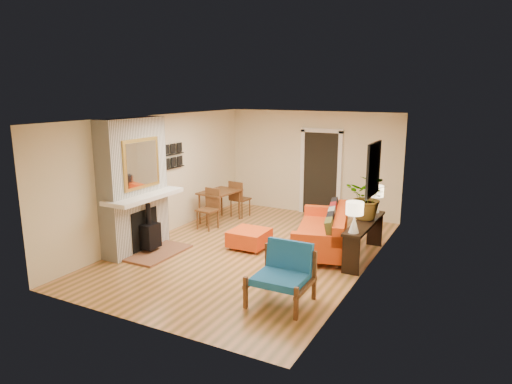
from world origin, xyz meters
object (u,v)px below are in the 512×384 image
(console_table, at_px, (364,229))
(lamp_far, at_px, (376,196))
(sofa, at_px, (326,231))
(houseplant, at_px, (368,197))
(dining_table, at_px, (222,197))
(lamp_near, at_px, (354,213))
(blue_chair, at_px, (284,271))
(ottoman, at_px, (249,237))

(console_table, xyz_separation_m, lamp_far, (0.00, 0.76, 0.49))
(sofa, distance_m, houseplant, 1.11)
(sofa, distance_m, dining_table, 2.94)
(lamp_near, xyz_separation_m, houseplant, (-0.01, 0.95, 0.09))
(sofa, height_order, console_table, sofa)
(console_table, relative_size, houseplant, 2.16)
(blue_chair, bearing_deg, lamp_near, 68.54)
(blue_chair, relative_size, dining_table, 0.51)
(blue_chair, bearing_deg, sofa, 94.54)
(console_table, distance_m, lamp_far, 0.90)
(blue_chair, height_order, houseplant, houseplant)
(houseplant, bearing_deg, lamp_far, 88.97)
(dining_table, bearing_deg, blue_chair, -45.95)
(blue_chair, distance_m, houseplant, 2.64)
(ottoman, distance_m, blue_chair, 2.44)
(blue_chair, bearing_deg, dining_table, 134.05)
(console_table, bearing_deg, ottoman, -168.34)
(lamp_near, height_order, houseplant, houseplant)
(lamp_near, distance_m, lamp_far, 1.51)
(ottoman, distance_m, lamp_far, 2.65)
(sofa, relative_size, ottoman, 3.22)
(ottoman, distance_m, dining_table, 2.00)
(blue_chair, height_order, lamp_far, lamp_far)
(sofa, bearing_deg, console_table, -12.29)
(console_table, bearing_deg, sofa, 167.71)
(lamp_far, height_order, houseplant, houseplant)
(sofa, bearing_deg, blue_chair, -85.46)
(ottoman, xyz_separation_m, console_table, (2.20, 0.45, 0.37))
(sofa, xyz_separation_m, console_table, (0.80, -0.17, 0.20))
(dining_table, bearing_deg, console_table, -13.28)
(ottoman, xyz_separation_m, dining_table, (-1.45, 1.31, 0.39))
(console_table, height_order, lamp_far, lamp_far)
(dining_table, distance_m, lamp_near, 4.01)
(dining_table, xyz_separation_m, lamp_near, (3.65, -1.61, 0.46))
(ottoman, bearing_deg, console_table, 11.66)
(console_table, bearing_deg, houseplant, 92.84)
(blue_chair, distance_m, dining_table, 4.38)
(sofa, height_order, houseplant, houseplant)
(blue_chair, height_order, dining_table, dining_table)
(ottoman, relative_size, houseplant, 0.85)
(ottoman, bearing_deg, blue_chair, -49.02)
(blue_chair, xyz_separation_m, console_table, (0.60, 2.28, 0.10))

